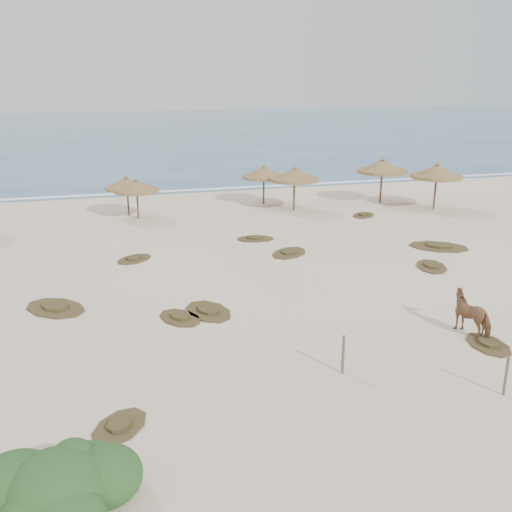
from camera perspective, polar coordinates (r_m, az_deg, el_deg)
The scene contains 24 objects.
ground at distance 19.00m, azimuth 2.09°, elevation -8.39°, with size 160.00×160.00×0.00m, color beige.
ocean at distance 91.79m, azimuth -12.28°, elevation 12.12°, with size 200.00×100.00×0.01m, color navy.
foam_line at distance 43.39m, azimuth -8.23°, elevation 6.45°, with size 70.00×0.60×0.01m, color white.
palapa_2 at distance 34.99m, azimuth -11.86°, elevation 6.80°, with size 3.31×3.31×2.51m.
palapa_3 at distance 35.86m, azimuth -12.79°, elevation 7.04°, with size 3.53×3.53×2.55m.
palapa_4 at distance 38.23m, azimuth 0.78°, elevation 8.31°, with size 3.53×3.53×2.71m.
palapa_5 at distance 36.46m, azimuth 3.87°, elevation 8.06°, with size 3.68×3.68×2.92m.
palapa_6 at distance 39.42m, azimuth 12.52°, elevation 8.70°, with size 4.33×4.33×3.17m.
palapa_7 at distance 38.55m, azimuth 17.65°, elevation 8.01°, with size 3.86×3.86×3.09m.
horse at distance 20.53m, azimuth 20.87°, elevation -5.42°, with size 0.76×1.66×1.40m, color #8E6140.
fence_post_near at distance 16.97m, azimuth 8.71°, elevation -9.71°, with size 0.09×0.09×1.20m, color brown.
fence_post_far at distance 17.13m, azimuth 23.73°, elevation -10.93°, with size 0.08×0.08×1.15m, color brown.
bush at distance 12.84m, azimuth -19.12°, elevation -21.22°, with size 3.34×2.94×1.49m.
scrub_1 at distance 22.62m, azimuth -19.42°, elevation -4.89°, with size 3.02×3.06×0.16m.
scrub_2 at distance 20.70m, azimuth -7.61°, elevation -6.11°, with size 1.95×2.23×0.16m.
scrub_3 at distance 27.85m, azimuth 3.33°, elevation 0.34°, with size 2.61×2.56×0.16m.
scrub_4 at distance 27.04m, azimuth 17.14°, elevation -0.98°, with size 1.95×2.38×0.16m.
scrub_5 at distance 30.27m, azimuth 17.80°, elevation 0.93°, with size 3.50×3.17×0.16m.
scrub_7 at distance 30.22m, azimuth -0.07°, elevation 1.77°, with size 2.16×1.60×0.16m.
scrub_9 at distance 21.13m, azimuth -4.78°, elevation -5.49°, with size 2.08×2.60×0.16m.
scrub_10 at distance 35.94m, azimuth 10.70°, elevation 4.05°, with size 2.16×2.15×0.16m.
scrub_11 at distance 15.11m, azimuth -13.48°, elevation -16.19°, with size 1.94×2.06×0.16m.
scrub_12 at distance 20.06m, azimuth 22.21°, elevation -8.16°, with size 1.22×1.83×0.16m.
scrub_13 at distance 27.49m, azimuth -12.10°, elevation -0.27°, with size 2.21×2.13×0.16m.
Camera 1 is at (-5.15, -16.26, 8.36)m, focal length 40.00 mm.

